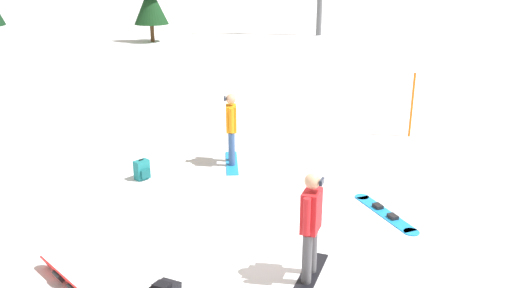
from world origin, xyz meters
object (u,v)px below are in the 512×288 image
Objects in this scene: loose_snowboard_far_spare at (385,213)px; trail_marker_pole at (412,105)px; snowboarder_foreground at (311,224)px; snowboarder_midground at (231,128)px; backpack_teal at (142,170)px; loose_snowboard_near_left at (68,282)px.

loose_snowboard_far_spare is 1.07× the size of trail_marker_pole.
snowboarder_foreground reaches higher than snowboarder_midground.
snowboarder_midground is (-0.83, 5.02, -0.02)m from snowboarder_foreground.
trail_marker_pole is at bearing 63.06° from loose_snowboard_far_spare.
snowboarder_midground is 3.65× the size of backpack_teal.
snowboarder_foreground is at bearing -80.66° from snowboarder_midground.
loose_snowboard_near_left is 3.25× the size of backpack_teal.
loose_snowboard_near_left is at bearing -99.96° from backpack_teal.
loose_snowboard_far_spare is at bearing 18.66° from loose_snowboard_near_left.
backpack_teal is (0.74, 4.19, 0.09)m from loose_snowboard_near_left.
loose_snowboard_far_spare is 4.05× the size of backpack_teal.
loose_snowboard_far_spare is 5.34m from backpack_teal.
trail_marker_pole is (4.24, 6.54, -0.03)m from snowboarder_foreground.
trail_marker_pole is at bearing 16.72° from snowboarder_midground.
backpack_teal is at bearing -160.56° from snowboarder_midground.
backpack_teal is at bearing 123.89° from snowboarder_foreground.
loose_snowboard_far_spare is at bearing -25.73° from backpack_teal.
snowboarder_foreground is at bearing -134.22° from loose_snowboard_far_spare.
snowboarder_midground is 1.12× the size of loose_snowboard_near_left.
snowboarder_midground is 5.29m from trail_marker_pole.
snowboarder_midground is 2.29m from backpack_teal.
snowboarder_midground reaches higher than loose_snowboard_far_spare.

